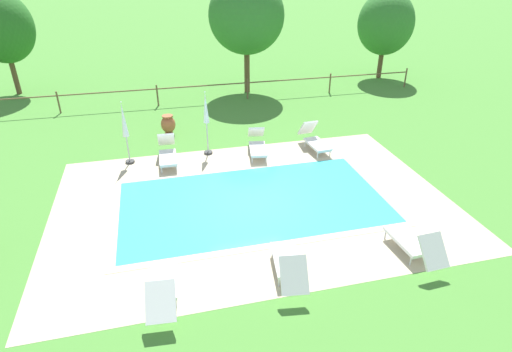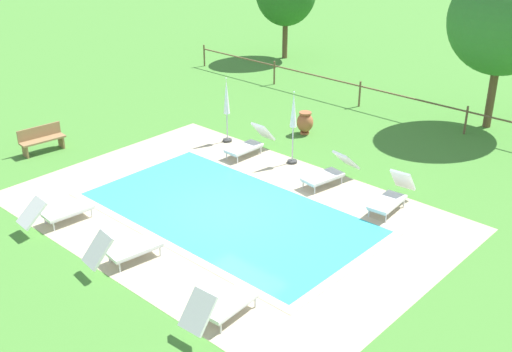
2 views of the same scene
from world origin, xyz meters
TOP-DOWN VIEW (x-y plane):
  - ground_plane at (0.00, 0.00)m, footprint 160.00×160.00m
  - pool_deck_paving at (0.00, 0.00)m, footprint 11.87×8.21m
  - swimming_pool_water at (0.00, 0.00)m, footprint 7.94×4.28m
  - pool_coping_rim at (0.00, 0.00)m, footprint 8.42×4.76m
  - sun_lounger_north_near_steps at (0.98, 3.36)m, footprint 0.92×2.02m
  - sun_lounger_north_mid at (-0.01, -3.50)m, footprint 0.86×1.95m
  - sun_lounger_north_far at (-2.35, 3.40)m, footprint 0.64×1.90m
  - sun_lounger_north_end at (-2.86, -3.52)m, footprint 0.77×2.00m
  - sun_lounger_south_near_corner at (3.21, 3.22)m, footprint 0.76×1.89m
  - sun_lounger_south_mid at (3.26, -3.51)m, footprint 0.71×1.90m
  - patio_umbrella_closed_row_west at (-0.83, 3.80)m, footprint 0.32×0.32m
  - patio_umbrella_closed_row_centre at (-3.70, 3.70)m, footprint 0.32×0.32m
  - terracotta_urn_near_fence at (-2.15, 6.11)m, footprint 0.60×0.60m
  - perimeter_fence at (-0.15, 10.00)m, footprint 22.85×0.08m
  - tree_far_west at (-9.63, 13.88)m, footprint 3.06×3.06m
  - tree_west_mid at (10.81, 12.19)m, footprint 3.19×3.19m
  - tree_centre at (2.40, 11.27)m, footprint 3.84×3.84m

SIDE VIEW (x-z plane):
  - ground_plane at x=0.00m, z-range 0.00..0.00m
  - pool_deck_paving at x=0.00m, z-range 0.00..0.01m
  - swimming_pool_water at x=0.00m, z-range 0.00..0.01m
  - pool_coping_rim at x=0.00m, z-range 0.01..0.01m
  - sun_lounger_north_end at x=-2.86m, z-range -0.07..0.83m
  - sun_lounger_north_near_steps at x=0.98m, z-range -0.07..0.83m
  - sun_lounger_north_far at x=-2.35m, z-range -0.09..0.87m
  - sun_lounger_north_mid at x=-0.01m, z-range -0.09..0.88m
  - sun_lounger_south_mid at x=3.26m, z-range -0.10..0.88m
  - sun_lounger_south_near_corner at x=3.21m, z-range -0.10..0.89m
  - terracotta_urn_near_fence at x=-2.15m, z-range 0.03..0.85m
  - perimeter_fence at x=-0.15m, z-range 0.19..1.24m
  - patio_umbrella_closed_row_centre at x=-3.70m, z-range 0.28..2.59m
  - patio_umbrella_closed_row_west at x=-0.83m, z-range 0.34..2.76m
  - tree_west_mid at x=10.81m, z-range 0.68..5.59m
  - tree_far_west at x=-9.63m, z-range 0.81..6.00m
  - tree_centre at x=2.40m, z-range 1.00..6.83m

